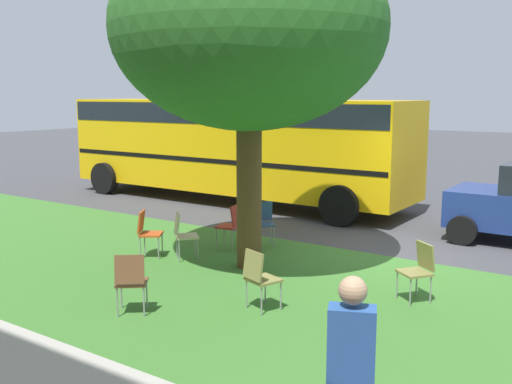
# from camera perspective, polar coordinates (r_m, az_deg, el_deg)

# --- Properties ---
(ground) EXTENTS (80.00, 80.00, 0.00)m
(ground) POSITION_cam_1_polar(r_m,az_deg,el_deg) (11.65, 12.88, -5.85)
(ground) COLOR #424247
(grass_verge) EXTENTS (48.00, 6.00, 0.01)m
(grass_verge) POSITION_cam_1_polar(r_m,az_deg,el_deg) (8.87, 5.13, -10.51)
(grass_verge) COLOR #3D752D
(grass_verge) RESTS_ON ground
(street_tree) EXTENTS (4.63, 4.63, 5.83)m
(street_tree) POSITION_cam_1_polar(r_m,az_deg,el_deg) (10.15, -0.70, 15.50)
(street_tree) COLOR brown
(street_tree) RESTS_ON ground
(chair_0) EXTENTS (0.58, 0.59, 0.88)m
(chair_0) POSITION_cam_1_polar(r_m,az_deg,el_deg) (8.36, -12.05, -8.22)
(chair_0) COLOR brown
(chair_0) RESTS_ON ground
(chair_1) EXTENTS (0.53, 0.53, 0.88)m
(chair_1) POSITION_cam_1_polar(r_m,az_deg,el_deg) (8.33, 0.33, -8.08)
(chair_1) COLOR olive
(chair_1) RESTS_ON ground
(chair_2) EXTENTS (0.58, 0.58, 0.88)m
(chair_2) POSITION_cam_1_polar(r_m,az_deg,el_deg) (9.03, 15.52, -7.04)
(chair_2) COLOR olive
(chair_2) RESTS_ON ground
(chair_3) EXTENTS (0.50, 0.49, 0.88)m
(chair_3) POSITION_cam_1_polar(r_m,az_deg,el_deg) (11.64, -2.43, -3.01)
(chair_3) COLOR #B7332D
(chair_3) RESTS_ON ground
(chair_4) EXTENTS (0.59, 0.59, 0.88)m
(chair_4) POSITION_cam_1_polar(r_m,az_deg,el_deg) (10.91, -7.10, -3.91)
(chair_4) COLOR beige
(chair_4) RESTS_ON ground
(chair_5) EXTENTS (0.58, 0.57, 0.88)m
(chair_5) POSITION_cam_1_polar(r_m,az_deg,el_deg) (11.21, -10.53, -3.64)
(chair_5) COLOR #C64C1E
(chair_5) RESTS_ON ground
(chair_6) EXTENTS (0.59, 0.59, 0.88)m
(chair_6) POSITION_cam_1_polar(r_m,az_deg,el_deg) (11.91, 0.71, -2.71)
(chair_6) COLOR #335184
(chair_6) RESTS_ON ground
(school_bus) EXTENTS (10.40, 2.80, 2.88)m
(school_bus) POSITION_cam_1_polar(r_m,az_deg,el_deg) (16.74, -2.25, 5.10)
(school_bus) COLOR yellow
(school_bus) RESTS_ON ground
(pedestrian_0) EXTENTS (0.41, 0.33, 1.69)m
(pedestrian_0) POSITION_cam_1_polar(r_m,az_deg,el_deg) (4.75, 9.16, -16.91)
(pedestrian_0) COLOR #726659
(pedestrian_0) RESTS_ON ground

